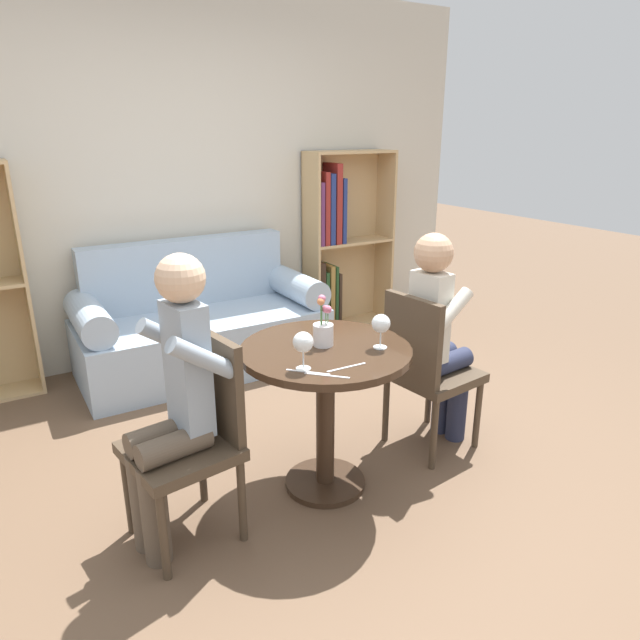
{
  "coord_description": "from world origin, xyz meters",
  "views": [
    {
      "loc": [
        -1.29,
        -2.09,
        1.71
      ],
      "look_at": [
        0.0,
        0.05,
        0.86
      ],
      "focal_mm": 32.0,
      "sensor_mm": 36.0,
      "label": 1
    }
  ],
  "objects_px": {
    "chair_left": "(195,431)",
    "person_left": "(173,402)",
    "couch": "(201,327)",
    "chair_right": "(425,366)",
    "person_right": "(438,336)",
    "wine_glass_left": "(303,343)",
    "wine_glass_right": "(381,325)",
    "flower_vase": "(323,330)",
    "bookshelf_right": "(336,244)"
  },
  "relations": [
    {
      "from": "bookshelf_right",
      "to": "flower_vase",
      "type": "distance_m",
      "value": 2.4
    },
    {
      "from": "person_right",
      "to": "flower_vase",
      "type": "height_order",
      "value": "person_right"
    },
    {
      "from": "wine_glass_right",
      "to": "flower_vase",
      "type": "xyz_separation_m",
      "value": [
        -0.21,
        0.16,
        -0.04
      ]
    },
    {
      "from": "chair_right",
      "to": "flower_vase",
      "type": "xyz_separation_m",
      "value": [
        -0.64,
        0.01,
        0.32
      ]
    },
    {
      "from": "couch",
      "to": "wine_glass_right",
      "type": "bearing_deg",
      "value": -83.45
    },
    {
      "from": "bookshelf_right",
      "to": "wine_glass_right",
      "type": "relative_size",
      "value": 9.4
    },
    {
      "from": "chair_right",
      "to": "wine_glass_left",
      "type": "relative_size",
      "value": 5.44
    },
    {
      "from": "person_right",
      "to": "wine_glass_right",
      "type": "relative_size",
      "value": 7.48
    },
    {
      "from": "chair_left",
      "to": "wine_glass_left",
      "type": "distance_m",
      "value": 0.59
    },
    {
      "from": "couch",
      "to": "chair_right",
      "type": "xyz_separation_m",
      "value": [
        0.64,
        -1.72,
        0.18
      ]
    },
    {
      "from": "chair_left",
      "to": "person_right",
      "type": "relative_size",
      "value": 0.74
    },
    {
      "from": "person_right",
      "to": "wine_glass_left",
      "type": "height_order",
      "value": "person_right"
    },
    {
      "from": "bookshelf_right",
      "to": "wine_glass_right",
      "type": "xyz_separation_m",
      "value": [
        -1.13,
        -2.15,
        0.11
      ]
    },
    {
      "from": "person_right",
      "to": "wine_glass_left",
      "type": "bearing_deg",
      "value": 95.6
    },
    {
      "from": "chair_left",
      "to": "chair_right",
      "type": "bearing_deg",
      "value": 82.59
    },
    {
      "from": "flower_vase",
      "to": "person_right",
      "type": "bearing_deg",
      "value": 0.75
    },
    {
      "from": "person_left",
      "to": "flower_vase",
      "type": "xyz_separation_m",
      "value": [
        0.74,
        0.05,
        0.16
      ]
    },
    {
      "from": "couch",
      "to": "chair_right",
      "type": "relative_size",
      "value": 1.94
    },
    {
      "from": "bookshelf_right",
      "to": "chair_left",
      "type": "xyz_separation_m",
      "value": [
        -1.99,
        -2.01,
        -0.25
      ]
    },
    {
      "from": "person_left",
      "to": "chair_left",
      "type": "bearing_deg",
      "value": 95.49
    },
    {
      "from": "flower_vase",
      "to": "wine_glass_left",
      "type": "bearing_deg",
      "value": -138.35
    },
    {
      "from": "chair_right",
      "to": "wine_glass_left",
      "type": "bearing_deg",
      "value": 95.74
    },
    {
      "from": "chair_right",
      "to": "person_left",
      "type": "bearing_deg",
      "value": 85.28
    },
    {
      "from": "couch",
      "to": "chair_left",
      "type": "distance_m",
      "value": 1.87
    },
    {
      "from": "bookshelf_right",
      "to": "flower_vase",
      "type": "xyz_separation_m",
      "value": [
        -1.34,
        -1.98,
        0.07
      ]
    },
    {
      "from": "chair_left",
      "to": "person_right",
      "type": "xyz_separation_m",
      "value": [
        1.38,
        0.04,
        0.15
      ]
    },
    {
      "from": "chair_right",
      "to": "wine_glass_right",
      "type": "distance_m",
      "value": 0.58
    },
    {
      "from": "person_left",
      "to": "wine_glass_right",
      "type": "height_order",
      "value": "person_left"
    },
    {
      "from": "wine_glass_left",
      "to": "flower_vase",
      "type": "xyz_separation_m",
      "value": [
        0.21,
        0.19,
        -0.04
      ]
    },
    {
      "from": "chair_right",
      "to": "wine_glass_right",
      "type": "relative_size",
      "value": 5.57
    },
    {
      "from": "chair_right",
      "to": "person_right",
      "type": "relative_size",
      "value": 0.74
    },
    {
      "from": "couch",
      "to": "person_right",
      "type": "height_order",
      "value": "person_right"
    },
    {
      "from": "wine_glass_right",
      "to": "person_left",
      "type": "bearing_deg",
      "value": 173.15
    },
    {
      "from": "person_left",
      "to": "flower_vase",
      "type": "bearing_deg",
      "value": 85.48
    },
    {
      "from": "chair_right",
      "to": "wine_glass_right",
      "type": "xyz_separation_m",
      "value": [
        -0.43,
        -0.15,
        0.36
      ]
    },
    {
      "from": "couch",
      "to": "wine_glass_left",
      "type": "distance_m",
      "value": 1.99
    },
    {
      "from": "couch",
      "to": "person_right",
      "type": "bearing_deg",
      "value": -66.74
    },
    {
      "from": "person_right",
      "to": "wine_glass_right",
      "type": "distance_m",
      "value": 0.58
    },
    {
      "from": "person_right",
      "to": "flower_vase",
      "type": "xyz_separation_m",
      "value": [
        -0.73,
        -0.01,
        0.17
      ]
    },
    {
      "from": "wine_glass_right",
      "to": "flower_vase",
      "type": "height_order",
      "value": "flower_vase"
    },
    {
      "from": "flower_vase",
      "to": "couch",
      "type": "bearing_deg",
      "value": 90.22
    },
    {
      "from": "couch",
      "to": "chair_right",
      "type": "distance_m",
      "value": 1.85
    },
    {
      "from": "wine_glass_right",
      "to": "couch",
      "type": "bearing_deg",
      "value": 96.55
    },
    {
      "from": "person_left",
      "to": "wine_glass_left",
      "type": "height_order",
      "value": "person_left"
    },
    {
      "from": "person_left",
      "to": "flower_vase",
      "type": "height_order",
      "value": "person_left"
    },
    {
      "from": "chair_right",
      "to": "wine_glass_left",
      "type": "height_order",
      "value": "wine_glass_left"
    },
    {
      "from": "person_left",
      "to": "wine_glass_right",
      "type": "relative_size",
      "value": 7.8
    },
    {
      "from": "flower_vase",
      "to": "person_left",
      "type": "bearing_deg",
      "value": -176.24
    },
    {
      "from": "couch",
      "to": "bookshelf_right",
      "type": "xyz_separation_m",
      "value": [
        1.35,
        0.27,
        0.43
      ]
    },
    {
      "from": "chair_left",
      "to": "person_left",
      "type": "height_order",
      "value": "person_left"
    }
  ]
}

